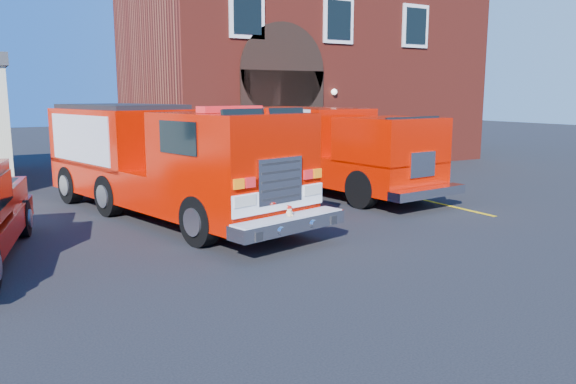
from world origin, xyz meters
TOP-DOWN VIEW (x-y plane):
  - ground at (0.00, 0.00)m, footprint 100.00×100.00m
  - parking_stripe_near at (6.50, 1.00)m, footprint 0.12×3.00m
  - parking_stripe_mid at (6.50, 4.00)m, footprint 0.12×3.00m
  - parking_stripe_far at (6.50, 7.00)m, footprint 0.12×3.00m
  - fire_station at (8.99, 13.98)m, footprint 15.20×10.20m
  - fire_engine at (-0.83, 3.78)m, footprint 4.73×9.58m
  - secondary_truck at (4.89, 4.94)m, footprint 3.45×8.41m

SIDE VIEW (x-z plane):
  - ground at x=0.00m, z-range 0.00..0.00m
  - parking_stripe_near at x=6.50m, z-range 0.00..0.01m
  - parking_stripe_mid at x=6.50m, z-range 0.00..0.01m
  - parking_stripe_far at x=6.50m, z-range 0.00..0.01m
  - secondary_truck at x=4.89m, z-range 0.12..2.77m
  - fire_engine at x=-0.83m, z-range 0.05..2.90m
  - fire_station at x=8.99m, z-range 0.03..8.48m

